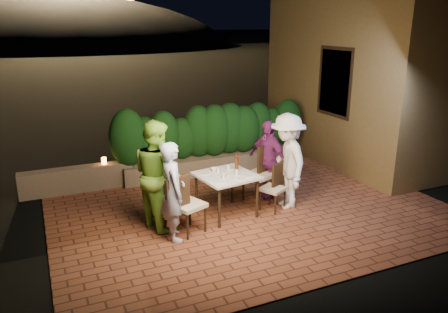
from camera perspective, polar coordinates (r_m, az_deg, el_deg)
ground at (r=8.02m, az=3.82°, el=-7.18°), size 400.00×400.00×0.00m
terrace_floor at (r=8.45m, az=2.24°, el=-6.25°), size 7.00×6.00×0.15m
building_wall at (r=11.03m, az=16.24°, el=12.41°), size 1.60×5.00×5.00m
window_pane at (r=10.20m, az=14.39°, el=9.40°), size 0.08×1.00×1.40m
window_frame at (r=10.20m, az=14.34°, el=9.40°), size 0.06×1.15×1.55m
planter at (r=9.97m, az=-1.25°, el=-0.87°), size 4.20×0.55×0.40m
hedge at (r=9.76m, az=-1.28°, el=3.32°), size 4.00×0.70×1.10m
parapet at (r=9.29m, az=-18.62°, el=-2.84°), size 2.20×0.30×0.50m
hill at (r=67.08m, az=-19.38°, el=9.89°), size 52.00×40.00×22.00m
dining_table at (r=7.70m, az=0.30°, el=-5.01°), size 1.07×1.07×0.75m
plate_nw at (r=7.23m, az=-0.38°, el=-3.27°), size 0.24×0.24×0.01m
plate_sw at (r=7.61m, az=-2.59°, el=-2.24°), size 0.19×0.19×0.01m
plate_ne at (r=7.52m, az=3.02°, el=-2.46°), size 0.22×0.22×0.01m
plate_se at (r=7.89m, az=0.85°, el=-1.50°), size 0.23×0.23×0.01m
plate_centre at (r=7.58m, az=0.11°, el=-2.30°), size 0.22×0.22×0.01m
plate_front at (r=7.38m, az=2.05°, el=-2.87°), size 0.20×0.20×0.01m
glass_nw at (r=7.37m, az=-0.05°, el=-2.46°), size 0.06×0.06×0.11m
glass_sw at (r=7.64m, az=-0.76°, el=-1.79°), size 0.06×0.06×0.10m
glass_ne at (r=7.52m, az=1.67°, el=-2.09°), size 0.06×0.06×0.10m
glass_se at (r=7.75m, az=0.58°, el=-1.46°), size 0.07×0.07×0.11m
beer_bottle at (r=7.65m, az=1.65°, el=-0.83°), size 0.06×0.06×0.34m
bowl at (r=7.77m, az=-1.16°, el=-1.68°), size 0.19×0.19×0.04m
chair_left_front at (r=7.05m, az=-4.68°, el=-6.14°), size 0.60×0.60×1.00m
chair_left_back at (r=7.44m, az=-6.45°, el=-4.91°), size 0.54×0.54×1.00m
chair_right_front at (r=7.93m, az=6.41°, el=-4.08°), size 0.53×0.53×0.85m
chair_right_back at (r=8.30m, az=4.54°, el=-2.25°), size 0.65×0.65×1.06m
diner_blue at (r=6.77m, az=-6.70°, el=-4.55°), size 0.42×0.60×1.58m
diner_green at (r=7.20m, az=-8.73°, el=-2.31°), size 0.90×1.04×1.81m
diner_white at (r=7.96m, az=8.24°, el=-0.63°), size 0.82×1.22×1.75m
diner_purple at (r=8.40m, az=5.66°, el=-0.37°), size 0.64×0.97×1.52m
parapet_lamp at (r=9.24m, az=-15.41°, el=-0.54°), size 0.10×0.10×0.14m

